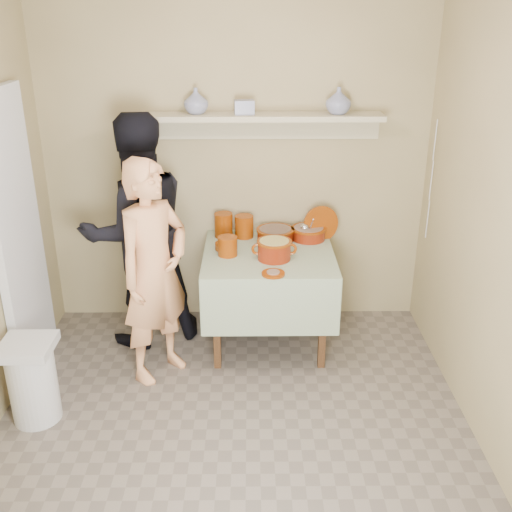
{
  "coord_description": "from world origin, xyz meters",
  "views": [
    {
      "loc": [
        0.12,
        -2.85,
        2.48
      ],
      "look_at": [
        0.15,
        0.75,
        0.95
      ],
      "focal_mm": 42.0,
      "sensor_mm": 36.0,
      "label": 1
    }
  ],
  "objects_px": {
    "person_cook": "(154,272)",
    "person_helper": "(138,233)",
    "trash_bin": "(32,380)",
    "cazuela_rice": "(274,248)",
    "serving_table": "(269,266)"
  },
  "relations": [
    {
      "from": "person_cook",
      "to": "person_helper",
      "type": "height_order",
      "value": "person_helper"
    },
    {
      "from": "person_helper",
      "to": "trash_bin",
      "type": "bearing_deg",
      "value": 36.32
    },
    {
      "from": "trash_bin",
      "to": "cazuela_rice",
      "type": "bearing_deg",
      "value": 27.77
    },
    {
      "from": "cazuela_rice",
      "to": "serving_table",
      "type": "bearing_deg",
      "value": 104.02
    },
    {
      "from": "serving_table",
      "to": "cazuela_rice",
      "type": "relative_size",
      "value": 2.95
    },
    {
      "from": "cazuela_rice",
      "to": "trash_bin",
      "type": "xyz_separation_m",
      "value": [
        -1.55,
        -0.81,
        -0.56
      ]
    },
    {
      "from": "trash_bin",
      "to": "serving_table",
      "type": "bearing_deg",
      "value": 32.26
    },
    {
      "from": "person_cook",
      "to": "trash_bin",
      "type": "distance_m",
      "value": 1.03
    },
    {
      "from": "person_cook",
      "to": "trash_bin",
      "type": "height_order",
      "value": "person_cook"
    },
    {
      "from": "person_helper",
      "to": "person_cook",
      "type": "bearing_deg",
      "value": 85.04
    },
    {
      "from": "person_cook",
      "to": "serving_table",
      "type": "height_order",
      "value": "person_cook"
    },
    {
      "from": "serving_table",
      "to": "cazuela_rice",
      "type": "distance_m",
      "value": 0.25
    },
    {
      "from": "person_cook",
      "to": "cazuela_rice",
      "type": "bearing_deg",
      "value": -31.42
    },
    {
      "from": "person_cook",
      "to": "person_helper",
      "type": "bearing_deg",
      "value": 60.14
    },
    {
      "from": "person_helper",
      "to": "serving_table",
      "type": "bearing_deg",
      "value": 150.54
    }
  ]
}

